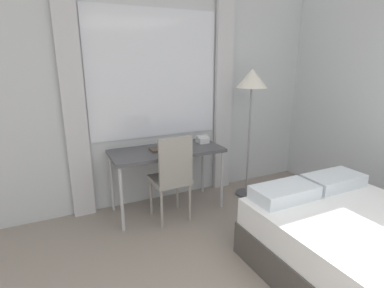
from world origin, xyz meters
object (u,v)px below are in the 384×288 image
object	(u,v)px
desk_chair	(172,174)
standing_lamp	(252,88)
desk	(167,154)
telephone	(202,140)
bed	(380,261)
book	(162,149)

from	to	relation	value
desk_chair	standing_lamp	size ratio (longest dim) A/B	0.60
desk	desk_chair	world-z (taller)	desk_chair
telephone	bed	bearing A→B (deg)	-77.96
desk_chair	standing_lamp	xyz separation A→B (m)	(1.16, 0.19, 0.88)
desk_chair	standing_lamp	world-z (taller)	standing_lamp
standing_lamp	book	world-z (taller)	standing_lamp
desk_chair	telephone	bearing A→B (deg)	31.24
standing_lamp	telephone	world-z (taller)	standing_lamp
desk	desk_chair	distance (m)	0.32
telephone	standing_lamp	bearing A→B (deg)	-15.80
desk	standing_lamp	world-z (taller)	standing_lamp
bed	telephone	distance (m)	2.20
bed	telephone	world-z (taller)	telephone
desk_chair	bed	distance (m)	2.02
telephone	desk_chair	bearing A→B (deg)	-147.39
bed	book	distance (m)	2.31
book	telephone	bearing A→B (deg)	7.59
telephone	book	distance (m)	0.57
desk	standing_lamp	size ratio (longest dim) A/B	0.78
desk	desk_chair	xyz separation A→B (m)	(-0.05, -0.28, -0.14)
desk_chair	telephone	world-z (taller)	desk_chair
standing_lamp	telephone	bearing A→B (deg)	164.20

